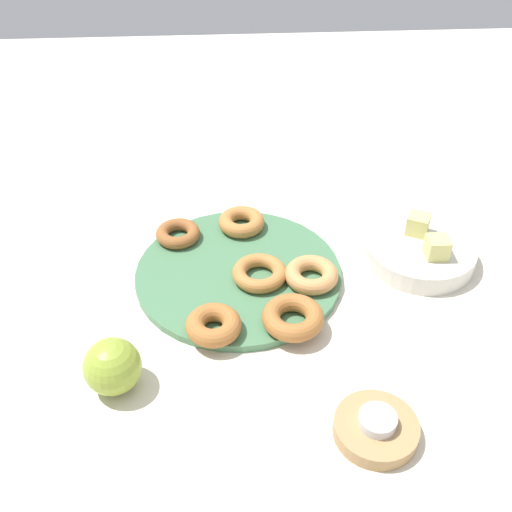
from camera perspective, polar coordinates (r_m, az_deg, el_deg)
ground_plane at (r=1.05m, az=-1.64°, el=-1.91°), size 2.40×2.40×0.00m
donut_plate at (r=1.04m, az=-1.65°, el=-1.63°), size 0.35×0.35×0.01m
donut_0 at (r=1.01m, az=0.32°, el=-1.60°), size 0.10×0.10×0.02m
donut_1 at (r=1.11m, az=-7.31°, el=2.10°), size 0.10×0.10×0.02m
donut_2 at (r=1.01m, az=5.20°, el=-1.76°), size 0.12×0.12×0.03m
donut_3 at (r=0.92m, az=-3.99°, el=-6.46°), size 0.09×0.09×0.03m
donut_4 at (r=1.13m, az=-1.36°, el=3.21°), size 0.12×0.12×0.03m
donut_5 at (r=0.93m, az=3.47°, el=-5.75°), size 0.10×0.10×0.03m
candle_holder at (r=0.84m, az=11.14°, el=-15.58°), size 0.11×0.11×0.02m
tealight at (r=0.82m, az=11.30°, el=-14.83°), size 0.05×0.05×0.02m
fruit_bowl at (r=1.11m, az=15.06°, el=0.37°), size 0.19×0.19×0.04m
melon_chunk_left at (r=1.11m, az=14.91°, el=2.89°), size 0.05×0.05×0.04m
melon_chunk_right at (r=1.06m, az=16.58°, el=0.78°), size 0.04×0.04×0.04m
apple at (r=0.87m, az=-13.28°, el=-10.02°), size 0.08×0.08×0.08m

